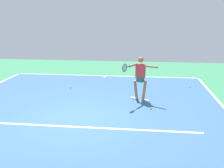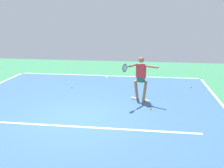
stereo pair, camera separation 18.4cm
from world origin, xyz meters
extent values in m
plane|color=#388456|center=(0.00, 0.00, 0.00)|extent=(21.84, 21.84, 0.00)
cube|color=#38608E|center=(0.00, 0.00, 0.00)|extent=(10.04, 12.37, 0.00)
cube|color=white|center=(0.00, -6.13, 0.00)|extent=(10.04, 0.10, 0.01)
cube|color=white|center=(0.00, 0.68, 0.00)|extent=(7.53, 0.10, 0.01)
cube|color=white|center=(0.00, -5.93, 0.00)|extent=(0.10, 0.30, 0.01)
cylinder|color=#9E7051|center=(-2.10, -1.96, 0.40)|extent=(0.24, 0.32, 0.82)
cube|color=white|center=(-2.19, -1.92, 0.04)|extent=(0.26, 0.20, 0.07)
cylinder|color=#9E7051|center=(-1.78, -2.13, 0.40)|extent=(0.24, 0.32, 0.82)
cube|color=white|center=(-1.69, -2.18, 0.04)|extent=(0.26, 0.20, 0.07)
cube|color=#1E664C|center=(-1.94, -2.05, 0.85)|extent=(0.31, 0.29, 0.20)
cube|color=red|center=(-1.94, -2.05, 1.18)|extent=(0.38, 0.32, 0.53)
sphere|color=#9E7051|center=(-1.94, -2.05, 1.61)|extent=(0.21, 0.21, 0.21)
cylinder|color=#9E7051|center=(-2.32, -1.85, 1.39)|extent=(0.51, 0.31, 0.08)
cylinder|color=#9E7051|center=(-1.67, -1.89, 1.42)|extent=(0.31, 0.51, 0.08)
cylinder|color=black|center=(-1.49, -1.56, 1.42)|extent=(0.13, 0.21, 0.03)
torus|color=black|center=(-1.38, -1.34, 1.42)|extent=(0.16, 0.27, 0.29)
cylinder|color=silver|center=(-1.38, -1.34, 1.42)|extent=(0.12, 0.22, 0.25)
sphere|color=#C6E53D|center=(1.22, -3.43, 0.03)|extent=(0.07, 0.07, 0.07)
sphere|color=yellow|center=(-2.34, -1.09, 0.03)|extent=(0.07, 0.07, 0.07)
sphere|color=#CCE033|center=(-4.21, -4.24, 0.03)|extent=(0.07, 0.07, 0.07)
camera|label=1|loc=(-1.97, 7.64, 3.20)|focal=41.60mm
camera|label=2|loc=(-2.16, 7.62, 3.20)|focal=41.60mm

